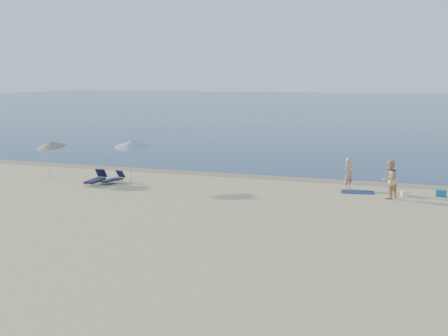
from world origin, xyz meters
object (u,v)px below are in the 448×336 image
(blue_cooler, at_px, (441,193))
(umbrella_near, at_px, (132,144))
(person_right, at_px, (389,179))
(person_left, at_px, (349,174))

(blue_cooler, height_order, umbrella_near, umbrella_near)
(person_right, distance_m, umbrella_near, 13.59)
(person_left, bearing_deg, blue_cooler, -66.45)
(person_right, xyz_separation_m, umbrella_near, (-13.52, -0.56, 1.28))
(umbrella_near, bearing_deg, blue_cooler, -7.10)
(person_right, xyz_separation_m, blue_cooler, (2.43, 1.28, -0.76))
(person_right, height_order, umbrella_near, umbrella_near)
(blue_cooler, bearing_deg, person_right, -154.18)
(blue_cooler, xyz_separation_m, umbrella_near, (-15.94, -1.84, 2.04))
(blue_cooler, relative_size, umbrella_near, 0.19)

